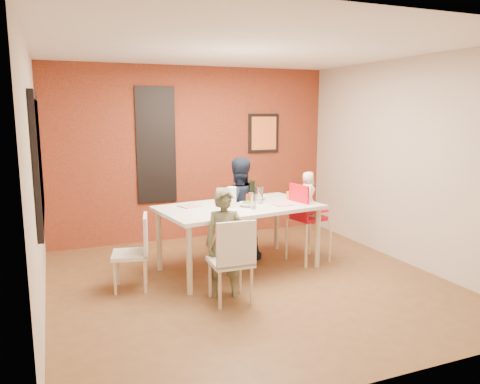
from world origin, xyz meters
name	(u,v)px	position (x,y,z in m)	size (l,w,h in m)	color
ground	(249,283)	(0.00, 0.00, 0.00)	(4.50, 4.50, 0.00)	brown
ceiling	(250,47)	(0.00, 0.00, 2.70)	(4.50, 4.50, 0.02)	white
wall_back	(193,154)	(0.00, 2.25, 1.35)	(4.50, 0.02, 2.70)	beige
wall_front	(377,208)	(0.00, -2.25, 1.35)	(4.50, 0.02, 2.70)	beige
wall_left	(35,181)	(-2.25, 0.00, 1.35)	(0.02, 4.50, 2.70)	beige
wall_right	(406,162)	(2.25, 0.00, 1.35)	(0.02, 4.50, 2.70)	beige
brick_accent_wall	(194,154)	(0.00, 2.23, 1.35)	(4.50, 0.02, 2.70)	maroon
picture_window_frame	(37,159)	(-2.22, 0.20, 1.55)	(0.05, 1.70, 1.30)	black
picture_window_pane	(39,159)	(-2.21, 0.20, 1.55)	(0.02, 1.55, 1.15)	black
glassblock_strip	(156,145)	(-0.60, 2.21, 1.50)	(0.55, 0.03, 1.70)	silver
glassblock_surround	(156,145)	(-0.60, 2.21, 1.50)	(0.60, 0.03, 1.76)	black
art_print_frame	(264,133)	(1.20, 2.21, 1.65)	(0.54, 0.03, 0.64)	black
art_print_canvas	(264,133)	(1.20, 2.19, 1.65)	(0.44, 0.01, 0.54)	orange
dining_table	(239,211)	(0.08, 0.53, 0.76)	(2.14, 1.39, 0.83)	white
chair_near	(233,257)	(-0.40, -0.49, 0.51)	(0.44, 0.44, 0.92)	silver
chair_far	(233,218)	(0.24, 1.16, 0.52)	(0.51, 0.51, 0.94)	silver
chair_left	(137,248)	(-1.26, 0.33, 0.48)	(0.47, 0.47, 0.86)	silver
high_chair	(306,215)	(1.02, 0.46, 0.64)	(0.52, 0.52, 1.07)	red
child_near	(225,243)	(-0.40, -0.24, 0.60)	(0.43, 0.28, 1.19)	#53533B
child_far	(238,209)	(0.23, 0.92, 0.70)	(0.68, 0.53, 1.40)	black
toddler	(308,194)	(1.04, 0.47, 0.93)	(0.29, 0.19, 0.60)	silver
plate_near_left	(222,215)	(-0.31, 0.09, 0.84)	(0.25, 0.25, 0.01)	white
plate_far_mid	(230,200)	(0.11, 0.92, 0.84)	(0.22, 0.22, 0.01)	silver
plate_near_right	(283,204)	(0.61, 0.36, 0.84)	(0.22, 0.22, 0.01)	white
plate_far_left	(190,206)	(-0.52, 0.71, 0.84)	(0.23, 0.23, 0.01)	silver
salad_bowl_a	(248,204)	(0.16, 0.44, 0.86)	(0.20, 0.20, 0.05)	white
salad_bowl_b	(258,197)	(0.48, 0.82, 0.86)	(0.21, 0.21, 0.05)	white
wine_bottle	(252,192)	(0.32, 0.67, 0.97)	(0.08, 0.08, 0.29)	black
wine_glass_a	(253,202)	(0.17, 0.28, 0.92)	(0.06, 0.06, 0.18)	silver
wine_glass_b	(260,195)	(0.40, 0.58, 0.94)	(0.07, 0.07, 0.21)	white
paper_towel_roll	(232,197)	(-0.04, 0.47, 0.96)	(0.11, 0.11, 0.25)	white
condiment_red	(247,200)	(0.20, 0.54, 0.90)	(0.04, 0.04, 0.14)	red
condiment_green	(252,198)	(0.28, 0.59, 0.90)	(0.04, 0.04, 0.15)	#347727
condiment_brown	(250,199)	(0.23, 0.53, 0.91)	(0.04, 0.04, 0.16)	brown
sippy_cup	(289,196)	(0.86, 0.67, 0.88)	(0.06, 0.06, 0.11)	orange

